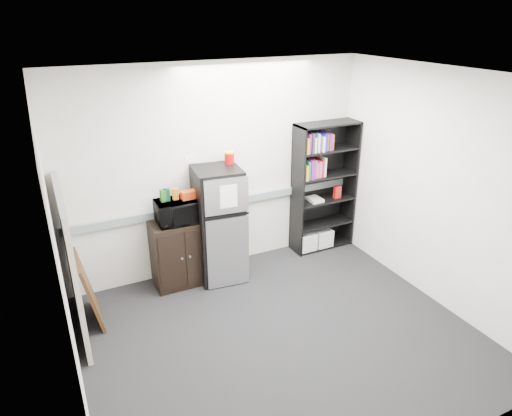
{
  "coord_description": "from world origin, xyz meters",
  "views": [
    {
      "loc": [
        -1.98,
        -3.44,
        3.21
      ],
      "look_at": [
        0.14,
        0.9,
        1.13
      ],
      "focal_mm": 32.0,
      "sensor_mm": 36.0,
      "label": 1
    }
  ],
  "objects_px": {
    "cubicle_partition": "(71,264)",
    "bookshelf": "(323,185)",
    "microwave": "(178,211)",
    "refrigerator": "(219,225)",
    "cabinet": "(181,252)"
  },
  "relations": [
    {
      "from": "microwave",
      "to": "bookshelf",
      "type": "bearing_deg",
      "value": 2.07
    },
    {
      "from": "cabinet",
      "to": "microwave",
      "type": "xyz_separation_m",
      "value": [
        0.0,
        -0.02,
        0.57
      ]
    },
    {
      "from": "microwave",
      "to": "refrigerator",
      "type": "bearing_deg",
      "value": -7.45
    },
    {
      "from": "cubicle_partition",
      "to": "microwave",
      "type": "distance_m",
      "value": 1.35
    },
    {
      "from": "cubicle_partition",
      "to": "refrigerator",
      "type": "distance_m",
      "value": 1.81
    },
    {
      "from": "bookshelf",
      "to": "cabinet",
      "type": "bearing_deg",
      "value": -178.24
    },
    {
      "from": "microwave",
      "to": "cubicle_partition",
      "type": "bearing_deg",
      "value": -162.5
    },
    {
      "from": "cubicle_partition",
      "to": "refrigerator",
      "type": "height_order",
      "value": "cubicle_partition"
    },
    {
      "from": "bookshelf",
      "to": "microwave",
      "type": "bearing_deg",
      "value": -177.81
    },
    {
      "from": "cubicle_partition",
      "to": "bookshelf",
      "type": "bearing_deg",
      "value": 8.13
    },
    {
      "from": "bookshelf",
      "to": "refrigerator",
      "type": "height_order",
      "value": "bookshelf"
    },
    {
      "from": "cabinet",
      "to": "refrigerator",
      "type": "distance_m",
      "value": 0.59
    },
    {
      "from": "cabinet",
      "to": "refrigerator",
      "type": "height_order",
      "value": "refrigerator"
    },
    {
      "from": "cubicle_partition",
      "to": "cabinet",
      "type": "bearing_deg",
      "value": 18.26
    },
    {
      "from": "bookshelf",
      "to": "microwave",
      "type": "xyz_separation_m",
      "value": [
        -2.13,
        -0.08,
        0.03
      ]
    }
  ]
}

